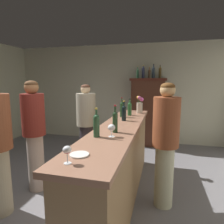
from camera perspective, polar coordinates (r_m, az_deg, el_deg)
The scene contains 21 objects.
floor at distance 2.99m, azimuth -13.99°, elevation -24.96°, with size 8.22×8.22×0.00m, color slate.
wall_back at distance 5.54m, azimuth 1.56°, elevation 5.46°, with size 5.97×0.12×2.64m, color #B3B29B.
bar_counter at distance 2.78m, azimuth 2.08°, elevation -14.74°, with size 0.52×2.92×1.07m.
display_cabinet at distance 5.12m, azimuth 10.35°, elevation 0.31°, with size 0.90×0.48×1.73m.
wine_bottle_syrah at distance 3.40m, azimuth 5.17°, elevation 1.14°, with size 0.07×0.07×0.29m.
wine_bottle_rose at distance 2.25m, azimuth 0.92°, elevation -2.55°, with size 0.06×0.06×0.32m.
wine_bottle_riesling at distance 2.07m, azimuth -4.56°, elevation -3.63°, with size 0.07×0.07×0.31m.
wine_bottle_merlot at distance 2.93m, azimuth 3.49°, elevation -0.07°, with size 0.07×0.07×0.30m.
wine_bottle_malbec at distance 3.24m, azimuth 2.87°, elevation 0.97°, with size 0.06×0.06×0.33m.
wine_glass_front at distance 1.46m, azimuth -12.95°, elevation -10.95°, with size 0.06×0.06×0.13m.
wine_glass_mid at distance 2.08m, azimuth -0.14°, elevation -4.67°, with size 0.08×0.08×0.14m.
flower_arrangement at distance 3.67m, azimuth 8.08°, elevation 2.01°, with size 0.13×0.14×0.32m.
cheese_plate at distance 1.62m, azimuth -9.49°, elevation -12.16°, with size 0.16×0.16×0.01m, color white.
display_bottle_left at distance 5.10m, azimuth 7.50°, elevation 11.12°, with size 0.06×0.06×0.30m.
display_bottle_midleft at distance 5.09m, azimuth 9.09°, elevation 11.39°, with size 0.07×0.07×0.32m.
display_bottle_center at distance 5.07m, azimuth 10.85°, elevation 11.00°, with size 0.06×0.06×0.28m.
display_bottle_midright at distance 5.07m, azimuth 12.01°, elevation 11.33°, with size 0.08×0.08×0.35m.
display_bottle_right at distance 5.06m, azimuth 13.84°, elevation 11.19°, with size 0.07×0.07×0.32m.
patron_near_entrance at distance 3.14m, azimuth -21.77°, elevation -5.14°, with size 0.33×0.33×1.67m.
patron_redhead at distance 3.77m, azimuth -7.52°, elevation -3.12°, with size 0.36×0.36×1.60m.
bartender at distance 2.63m, azimuth 15.33°, elevation -7.98°, with size 0.34×0.34×1.64m.
Camera 1 is at (1.23, -2.16, 1.65)m, focal length 31.35 mm.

